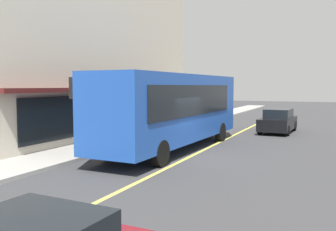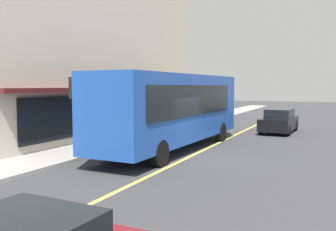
% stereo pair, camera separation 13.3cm
% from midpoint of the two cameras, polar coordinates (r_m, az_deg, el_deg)
% --- Properties ---
extents(ground, '(120.00, 120.00, 0.00)m').
position_cam_midpoint_polar(ground, '(15.60, 3.20, -6.42)').
color(ground, '#38383A').
extents(sidewalk, '(80.00, 2.47, 0.15)m').
position_cam_midpoint_polar(sidewalk, '(17.90, -11.54, -4.83)').
color(sidewalk, '#9E9B93').
rests_on(sidewalk, ground).
extents(lane_centre_stripe, '(36.00, 0.16, 0.01)m').
position_cam_midpoint_polar(lane_centre_stripe, '(15.60, 3.20, -6.40)').
color(lane_centre_stripe, '#D8D14C').
rests_on(lane_centre_stripe, ground).
extents(storefront_building, '(22.07, 8.68, 13.83)m').
position_cam_midpoint_polar(storefront_building, '(23.74, -17.88, 13.91)').
color(storefront_building, beige).
rests_on(storefront_building, ground).
extents(bus, '(11.21, 2.90, 3.50)m').
position_cam_midpoint_polar(bus, '(17.09, 0.73, 1.26)').
color(bus, '#1E4CAD').
rests_on(bus, ground).
extents(traffic_light, '(0.30, 0.52, 3.20)m').
position_cam_midpoint_polar(traffic_light, '(15.81, -14.48, 2.84)').
color(traffic_light, '#2D2D33').
rests_on(traffic_light, sidewalk).
extents(car_black, '(4.37, 2.01, 1.52)m').
position_cam_midpoint_polar(car_black, '(24.57, 16.59, -0.82)').
color(car_black, black).
rests_on(car_black, ground).
extents(pedestrian_mid_block, '(0.34, 0.34, 1.81)m').
position_cam_midpoint_polar(pedestrian_mid_block, '(19.69, -9.69, -0.52)').
color(pedestrian_mid_block, black).
rests_on(pedestrian_mid_block, sidewalk).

